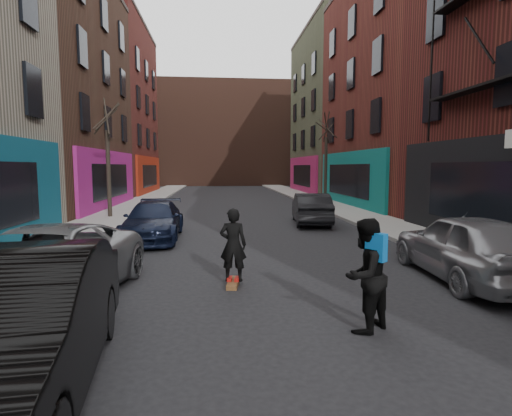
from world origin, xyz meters
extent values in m
cube|color=gray|center=(-6.25, 30.00, 0.07)|extent=(2.50, 84.00, 0.13)
cube|color=gray|center=(6.25, 30.00, 0.07)|extent=(2.50, 84.00, 0.13)
cube|color=#47281E|center=(0.00, 56.00, 7.00)|extent=(40.00, 10.00, 14.00)
imported|color=black|center=(-3.20, 2.35, 0.81)|extent=(2.32, 5.10, 1.62)
imported|color=gray|center=(-4.16, 5.47, 0.72)|extent=(3.00, 5.45, 1.45)
imported|color=black|center=(-3.20, 12.17, 0.66)|extent=(1.91, 4.58, 1.32)
imported|color=gray|center=(4.60, 6.32, 0.77)|extent=(2.12, 4.64, 1.54)
imported|color=black|center=(3.20, 15.44, 0.69)|extent=(1.95, 4.33, 1.38)
cube|color=brown|center=(-0.64, 6.43, 0.05)|extent=(0.34, 0.82, 0.10)
imported|color=black|center=(-0.64, 6.43, 0.89)|extent=(0.62, 0.46, 1.57)
imported|color=black|center=(1.29, 3.84, 0.88)|extent=(1.09, 1.05, 1.76)
cube|color=#0C5FB3|center=(1.39, 3.69, 1.35)|extent=(0.29, 0.32, 0.42)
camera|label=1|loc=(-0.96, -1.97, 2.54)|focal=28.00mm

